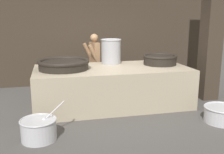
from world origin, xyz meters
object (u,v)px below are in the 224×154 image
object	(u,v)px
giant_wok_far	(160,59)
stock_pot	(111,51)
prep_bowl_meat	(222,114)
giant_wok_near	(64,64)
cook	(94,60)
prep_bowl_vegetables	(39,128)

from	to	relation	value
giant_wok_far	stock_pot	world-z (taller)	stock_pot
giant_wok_far	prep_bowl_meat	world-z (taller)	giant_wok_far
prep_bowl_meat	giant_wok_near	bearing A→B (deg)	152.33
cook	prep_bowl_meat	bearing A→B (deg)	115.62
giant_wok_near	stock_pot	xyz separation A→B (m)	(1.26, 0.52, 0.21)
giant_wok_far	cook	bearing A→B (deg)	139.58
giant_wok_near	giant_wok_far	bearing A→B (deg)	2.30
giant_wok_far	prep_bowl_vegetables	distance (m)	3.57
giant_wok_near	giant_wok_far	size ratio (longest dim) A/B	1.37
cook	giant_wok_far	bearing A→B (deg)	129.37
prep_bowl_meat	giant_wok_far	bearing A→B (deg)	111.24
giant_wok_far	prep_bowl_vegetables	size ratio (longest dim) A/B	1.07
stock_pot	prep_bowl_vegetables	world-z (taller)	stock_pot
prep_bowl_vegetables	prep_bowl_meat	size ratio (longest dim) A/B	1.08
prep_bowl_meat	prep_bowl_vegetables	bearing A→B (deg)	179.66
stock_pot	prep_bowl_vegetables	bearing A→B (deg)	-130.24
cook	prep_bowl_vegetables	distance (m)	3.43
giant_wok_far	cook	world-z (taller)	cook
cook	prep_bowl_vegetables	xyz separation A→B (m)	(-1.50, -3.00, -0.70)
giant_wok_near	stock_pot	world-z (taller)	stock_pot
giant_wok_near	cook	world-z (taller)	cook
stock_pot	cook	world-z (taller)	cook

